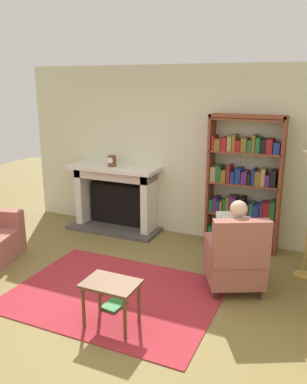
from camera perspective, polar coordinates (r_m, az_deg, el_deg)
ground at (r=4.67m, az=-7.45°, el=-16.07°), size 14.00×14.00×0.00m
back_wall at (r=6.38m, az=4.16°, el=5.66°), size 5.60×0.10×2.70m
area_rug at (r=4.89m, az=-5.56°, el=-14.38°), size 2.40×1.80×0.01m
fireplace at (r=6.77m, az=-5.31°, el=-0.45°), size 1.57×0.64×1.10m
mantel_clock at (r=6.55m, az=-5.97°, el=4.45°), size 0.14×0.14×0.18m
bookshelf at (r=5.99m, az=12.82°, el=0.70°), size 1.07×0.32×1.99m
armchair_reading at (r=4.84m, az=11.76°, el=-9.42°), size 0.85×0.84×0.97m
seated_reader at (r=4.86m, az=11.55°, el=-6.75°), size 0.52×0.60×1.14m
side_table at (r=4.16m, az=-6.12°, el=-13.74°), size 0.56×0.39×0.49m
scattered_books at (r=4.77m, az=-6.39°, el=-14.93°), size 0.53×0.50×0.03m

